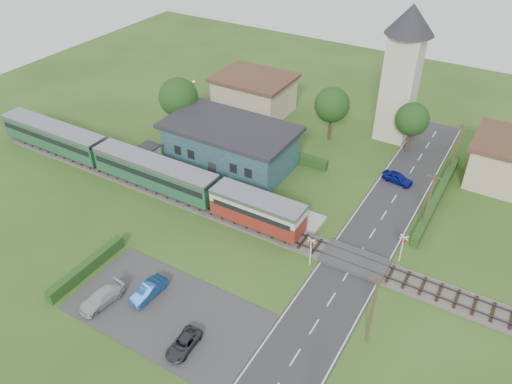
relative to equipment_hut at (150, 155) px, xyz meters
The scene contains 31 objects.
ground 18.82m from the equipment_hut, 16.11° to the right, with size 120.00×120.00×0.00m, color #2D4C19.
railway_track 18.36m from the equipment_hut, 10.08° to the right, with size 76.00×3.20×0.49m.
road 28.53m from the equipment_hut, 10.52° to the right, with size 6.00×70.00×0.05m, color #28282B.
car_park 23.90m from the equipment_hut, 46.19° to the right, with size 17.00×9.00×0.08m, color #333335.
crossing_deck 28.22m from the equipment_hut, ahead, with size 6.20×3.40×0.45m, color #333335.
platform 8.14m from the equipment_hut, ahead, with size 30.00×3.00×0.45m, color gray.
equipment_hut is the anchor object (origin of this frame).
station_building 9.92m from the equipment_hut, 35.92° to the left, with size 16.00×9.00×5.30m.
train 3.25m from the equipment_hut, 82.75° to the right, with size 43.20×2.90×3.40m.
church_tower 33.48m from the equipment_hut, 44.75° to the left, with size 6.00×6.00×17.60m.
house_west 20.05m from the equipment_hut, 81.38° to the left, with size 10.80×8.80×5.50m.
house_east 42.41m from the equipment_hut, 26.32° to the left, with size 8.80×8.80×5.50m.
hedge_carpark 18.61m from the equipment_hut, 67.85° to the right, with size 0.80×9.00×1.20m, color #193814.
hedge_roadside 33.98m from the equipment_hut, 18.54° to the left, with size 0.80×18.00×1.20m, color #193814.
hedge_station 13.09m from the equipment_hut, 52.16° to the left, with size 22.00×0.80×1.30m, color #193814.
tree_a 9.73m from the equipment_hut, 102.80° to the left, with size 5.20×5.20×8.00m.
tree_b 24.16m from the equipment_hut, 48.05° to the left, with size 4.60×4.60×7.34m.
tree_c 32.81m from the equipment_hut, 37.29° to the left, with size 4.20×4.20×6.78m.
utility_pole_b 34.14m from the equipment_hut, 19.18° to the right, with size 1.40×0.22×7.00m.
utility_pole_c 32.61m from the equipment_hut, ahead, with size 1.40×0.22×7.00m.
utility_pole_d 36.37m from the equipment_hut, 27.55° to the left, with size 1.40×0.22×7.00m.
crossing_signal_near 25.04m from the equipment_hut, 12.94° to the right, with size 0.84×0.28×3.28m.
crossing_signal_far 31.61m from the equipment_hut, ahead, with size 0.84×0.28×3.28m.
streetlamp_west 15.39m from the equipment_hut, 105.12° to the left, with size 0.30×0.30×5.15m.
streetlamp_east 40.41m from the equipment_hut, 32.67° to the left, with size 0.30×0.30×5.15m.
car_on_road 29.85m from the equipment_hut, 24.17° to the left, with size 1.46×3.62×1.23m, color navy.
car_park_blue 21.64m from the equipment_hut, 49.93° to the right, with size 1.32×3.78×1.25m, color navy.
car_park_silver 22.23m from the equipment_hut, 60.39° to the right, with size 1.72×4.23×1.23m, color #BBBBBC.
car_park_dark 27.91m from the equipment_hut, 44.22° to the right, with size 1.62×3.52×0.98m, color #2E2E35.
pedestrian_near 16.13m from the equipment_hut, ahead, with size 0.68×0.45×1.86m, color gray.
pedestrian_far 1.13m from the equipment_hut, 25.99° to the right, with size 0.75×0.59×1.55m, color gray.
Camera 1 is at (19.79, -32.97, 33.20)m, focal length 35.00 mm.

